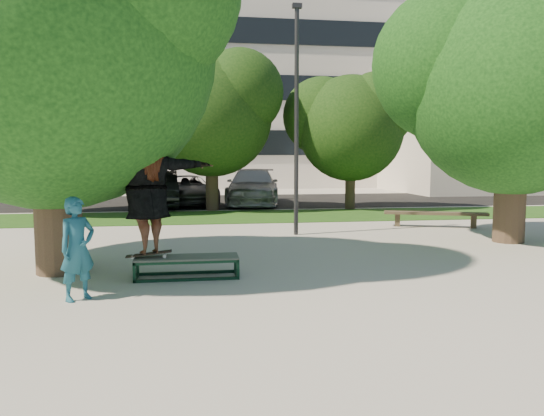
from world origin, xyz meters
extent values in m
plane|color=#9C998F|center=(0.00, 0.00, 0.00)|extent=(120.00, 120.00, 0.00)
cube|color=#174513|center=(1.00, 9.50, 0.01)|extent=(30.00, 4.00, 0.02)
cube|color=black|center=(0.00, 16.00, 0.01)|extent=(40.00, 8.00, 0.01)
cylinder|color=#38281E|center=(-4.20, 1.00, 1.60)|extent=(0.84, 0.84, 3.20)
sphere|color=#0E330F|center=(-4.20, 1.00, 4.07)|extent=(5.80, 5.80, 5.80)
cylinder|color=#38281E|center=(6.00, 3.00, 1.50)|extent=(0.76, 0.76, 3.00)
sphere|color=#0E330F|center=(6.00, 3.00, 3.78)|extent=(5.20, 5.20, 5.20)
sphere|color=#0E330F|center=(4.70, 3.78, 4.43)|extent=(3.90, 3.90, 3.90)
cylinder|color=#38281E|center=(-6.50, 11.00, 1.40)|extent=(0.44, 0.44, 2.80)
sphere|color=black|center=(-6.50, 11.00, 3.46)|extent=(4.40, 4.40, 4.40)
sphere|color=black|center=(-7.60, 11.66, 4.01)|extent=(3.30, 3.30, 3.30)
sphere|color=black|center=(-5.51, 10.56, 4.23)|extent=(3.08, 3.08, 3.08)
cylinder|color=#38281E|center=(-1.00, 12.00, 1.50)|extent=(0.50, 0.50, 3.00)
sphere|color=black|center=(-1.00, 12.00, 3.72)|extent=(4.80, 4.80, 4.80)
sphere|color=black|center=(-2.20, 12.72, 4.32)|extent=(3.60, 3.60, 3.60)
sphere|color=black|center=(0.08, 11.52, 4.56)|extent=(3.36, 3.36, 3.36)
cylinder|color=#38281E|center=(4.50, 11.50, 1.30)|extent=(0.40, 0.40, 2.60)
sphere|color=black|center=(4.50, 11.50, 3.23)|extent=(4.20, 4.20, 4.20)
sphere|color=black|center=(3.45, 12.13, 3.75)|extent=(3.15, 3.15, 3.15)
sphere|color=black|center=(5.45, 11.08, 3.96)|extent=(2.94, 2.94, 2.94)
cylinder|color=#2D2D30|center=(1.00, 5.00, 3.00)|extent=(0.12, 0.12, 6.00)
cube|color=#2D2D30|center=(1.00, 5.00, 6.05)|extent=(0.25, 0.15, 0.12)
cube|color=silver|center=(-2.00, 32.00, 8.00)|extent=(30.00, 14.00, 16.00)
cube|color=black|center=(-2.00, 24.94, 3.00)|extent=(27.60, 0.12, 1.60)
cube|color=black|center=(-2.00, 24.94, 6.50)|extent=(27.60, 0.12, 1.60)
cube|color=black|center=(-2.00, 24.94, 10.00)|extent=(27.60, 0.12, 1.60)
cube|color=beige|center=(18.00, 22.00, 4.00)|extent=(15.00, 10.00, 8.00)
cube|color=#475147|center=(-1.90, 0.25, 0.36)|extent=(1.80, 0.60, 0.03)
cylinder|color=white|center=(-2.82, 0.17, 0.40)|extent=(0.06, 0.03, 0.06)
cylinder|color=white|center=(-2.82, 0.33, 0.40)|extent=(0.06, 0.03, 0.06)
cylinder|color=white|center=(-2.28, 0.17, 0.40)|extent=(0.06, 0.03, 0.06)
cylinder|color=white|center=(-2.28, 0.33, 0.40)|extent=(0.06, 0.03, 0.06)
cube|color=black|center=(-2.55, 0.25, 0.44)|extent=(0.78, 0.20, 0.10)
imported|color=#502822|center=(-2.55, 0.25, 1.42)|extent=(2.45, 1.52, 1.94)
imported|color=#1C576B|center=(-3.48, -0.98, 0.77)|extent=(0.66, 0.65, 1.54)
cube|color=#493E2B|center=(4.41, 6.26, 0.20)|extent=(0.19, 0.19, 0.40)
cube|color=#493E2B|center=(6.48, 5.49, 0.20)|extent=(0.19, 0.19, 0.40)
cube|color=#493E2B|center=(5.44, 5.88, 0.42)|extent=(2.96, 1.41, 0.08)
imported|color=#A9A9AE|center=(-3.50, 15.91, 0.66)|extent=(2.21, 4.06, 1.31)
imported|color=black|center=(-3.27, 13.50, 0.80)|extent=(2.04, 4.98, 1.60)
imported|color=#515055|center=(-2.00, 14.47, 0.64)|extent=(3.03, 4.97, 1.29)
imported|color=#9F9FA3|center=(0.87, 14.20, 0.78)|extent=(2.96, 5.66, 1.57)
camera|label=1|loc=(-1.79, -9.04, 2.13)|focal=35.00mm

